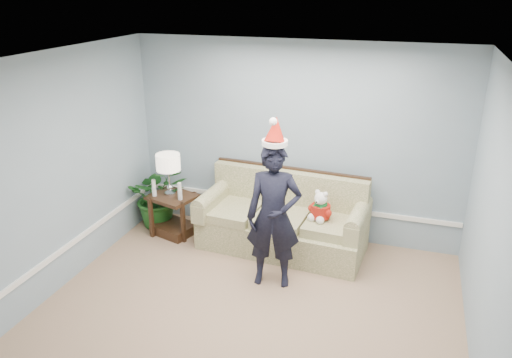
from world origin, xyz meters
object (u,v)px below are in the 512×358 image
object	(u,v)px
teddy_bear	(320,209)
man	(274,216)
sofa	(283,222)
table_lamp	(168,164)
side_table	(174,218)
houseplant	(159,196)

from	to	relation	value
teddy_bear	man	bearing A→B (deg)	-96.93
sofa	man	world-z (taller)	man
sofa	table_lamp	xyz separation A→B (m)	(-1.62, -0.09, 0.68)
side_table	table_lamp	size ratio (longest dim) A/B	1.23
houseplant	teddy_bear	world-z (taller)	teddy_bear
sofa	table_lamp	bearing A→B (deg)	-172.66
man	teddy_bear	size ratio (longest dim) A/B	4.29
sofa	man	xyz separation A→B (m)	(0.11, -0.88, 0.50)
sofa	teddy_bear	size ratio (longest dim) A/B	5.54
houseplant	man	xyz separation A→B (m)	(2.01, -0.95, 0.40)
houseplant	teddy_bear	size ratio (longest dim) A/B	2.30
table_lamp	man	distance (m)	1.91
sofa	man	distance (m)	1.02
side_table	table_lamp	xyz separation A→B (m)	(-0.04, 0.03, 0.81)
side_table	man	bearing A→B (deg)	-24.27
side_table	man	world-z (taller)	man
sofa	houseplant	xyz separation A→B (m)	(-1.90, 0.06, 0.10)
sofa	side_table	bearing A→B (deg)	-171.63
side_table	teddy_bear	xyz separation A→B (m)	(2.09, -0.01, 0.45)
man	table_lamp	bearing A→B (deg)	145.49
man	teddy_bear	xyz separation A→B (m)	(0.40, 0.75, -0.19)
side_table	teddy_bear	bearing A→B (deg)	-0.20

